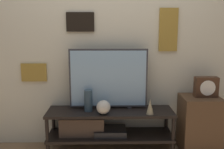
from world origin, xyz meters
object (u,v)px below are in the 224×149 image
vase_tall_ceramic (88,101)px  mantel_clock (206,87)px  vase_round_glass (103,107)px  vase_slim_bronze (150,106)px  television (108,78)px

vase_tall_ceramic → mantel_clock: (1.33, 0.02, 0.15)m
vase_round_glass → vase_slim_bronze: bearing=-1.6°
vase_slim_bronze → mantel_clock: size_ratio=0.67×
vase_tall_ceramic → vase_slim_bronze: bearing=-9.6°
television → vase_slim_bronze: size_ratio=5.19×
television → mantel_clock: bearing=-4.1°
vase_tall_ceramic → television: bearing=23.6°
vase_slim_bronze → mantel_clock: bearing=11.8°
television → vase_slim_bronze: television is taller
mantel_clock → vase_tall_ceramic: bearing=-179.1°
vase_tall_ceramic → vase_round_glass: bearing=-30.4°
television → vase_tall_ceramic: television is taller
mantel_clock → vase_round_glass: bearing=-174.0°
vase_slim_bronze → television: bearing=154.7°
vase_round_glass → vase_slim_bronze: (0.51, -0.01, 0.01)m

